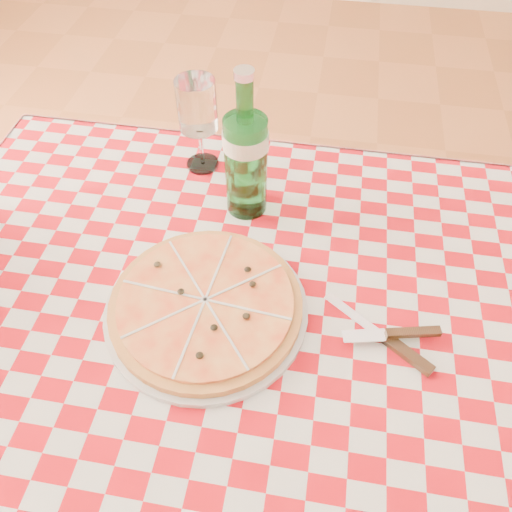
{
  "coord_description": "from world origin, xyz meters",
  "views": [
    {
      "loc": [
        0.07,
        -0.46,
        1.46
      ],
      "look_at": [
        -0.02,
        0.06,
        0.82
      ],
      "focal_mm": 35.0,
      "sensor_mm": 36.0,
      "label": 1
    }
  ],
  "objects_px": {
    "water_bottle": "(246,147)",
    "dining_table": "(261,337)",
    "wine_glass": "(199,126)",
    "pizza_plate": "(206,304)"
  },
  "relations": [
    {
      "from": "dining_table",
      "to": "wine_glass",
      "type": "bearing_deg",
      "value": 118.19
    },
    {
      "from": "water_bottle",
      "to": "wine_glass",
      "type": "bearing_deg",
      "value": 136.58
    },
    {
      "from": "pizza_plate",
      "to": "water_bottle",
      "type": "height_order",
      "value": "water_bottle"
    },
    {
      "from": "dining_table",
      "to": "water_bottle",
      "type": "xyz_separation_m",
      "value": [
        -0.07,
        0.23,
        0.25
      ]
    },
    {
      "from": "water_bottle",
      "to": "wine_glass",
      "type": "height_order",
      "value": "water_bottle"
    },
    {
      "from": "pizza_plate",
      "to": "wine_glass",
      "type": "xyz_separation_m",
      "value": [
        -0.09,
        0.37,
        0.08
      ]
    },
    {
      "from": "water_bottle",
      "to": "wine_glass",
      "type": "distance_m",
      "value": 0.17
    },
    {
      "from": "water_bottle",
      "to": "wine_glass",
      "type": "relative_size",
      "value": 1.48
    },
    {
      "from": "water_bottle",
      "to": "dining_table",
      "type": "bearing_deg",
      "value": -73.78
    },
    {
      "from": "dining_table",
      "to": "wine_glass",
      "type": "xyz_separation_m",
      "value": [
        -0.18,
        0.34,
        0.2
      ]
    }
  ]
}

